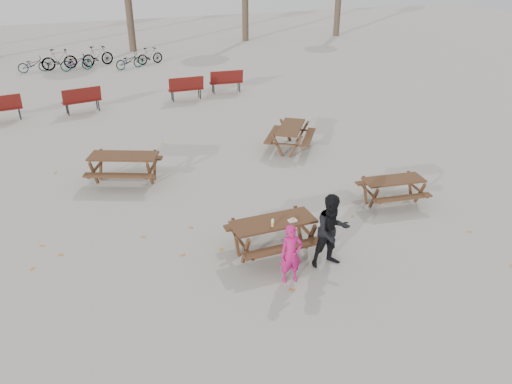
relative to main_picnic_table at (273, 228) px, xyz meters
name	(u,v)px	position (x,y,z in m)	size (l,w,h in m)	color
ground	(273,251)	(0.00, 0.00, -0.59)	(80.00, 80.00, 0.00)	gray
main_picnic_table	(273,228)	(0.00, 0.00, 0.00)	(1.80, 1.45, 0.78)	#352313
food_tray	(293,221)	(0.37, -0.17, 0.21)	(0.18, 0.11, 0.04)	white
bread_roll	(293,219)	(0.37, -0.17, 0.25)	(0.14, 0.06, 0.05)	tan
soda_bottle	(273,223)	(-0.11, -0.20, 0.26)	(0.07, 0.07, 0.17)	silver
child	(291,254)	(-0.10, -1.09, 0.04)	(0.45, 0.30, 1.24)	#B71664
adult	(332,231)	(0.91, -0.89, 0.22)	(0.79, 0.61, 1.62)	black
picnic_table_east	(392,191)	(3.80, 1.00, -0.25)	(1.55, 1.25, 0.67)	#352313
picnic_table_north	(125,168)	(-2.43, 4.88, -0.18)	(1.87, 1.51, 0.81)	#352313
picnic_table_far	(290,138)	(3.00, 5.47, -0.21)	(1.77, 1.43, 0.76)	#352313
park_bench_row	(130,93)	(-1.09, 12.44, -0.07)	(10.87, 1.43, 1.03)	maroon
bicycle_row	(89,60)	(-2.01, 20.39, -0.11)	(7.70, 2.46, 1.11)	black
fallen_leaves	(253,199)	(0.50, 2.50, -0.58)	(11.00, 11.00, 0.01)	#BF712D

